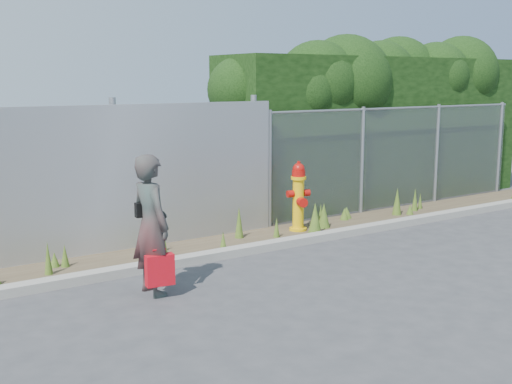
{
  "coord_description": "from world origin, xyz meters",
  "views": [
    {
      "loc": [
        -5.22,
        -5.98,
        2.57
      ],
      "look_at": [
        -0.3,
        1.4,
        1.0
      ],
      "focal_mm": 45.0,
      "sensor_mm": 36.0,
      "label": 1
    }
  ],
  "objects": [
    {
      "name": "black_shoulder_bag",
      "position": [
        -2.15,
        1.03,
        1.02
      ],
      "size": [
        0.23,
        0.1,
        0.18
      ],
      "rotation": [
        0.0,
        0.0,
        -0.08
      ],
      "color": "black"
    },
    {
      "name": "corrugated_fence",
      "position": [
        -3.25,
        3.01,
        1.1
      ],
      "size": [
        8.5,
        0.21,
        2.3
      ],
      "color": "#A6A8AD",
      "rests_on": "ground"
    },
    {
      "name": "hedge",
      "position": [
        4.47,
        3.98,
        2.0
      ],
      "size": [
        7.68,
        2.16,
        3.54
      ],
      "color": "black",
      "rests_on": "ground"
    },
    {
      "name": "woman",
      "position": [
        -2.13,
        0.92,
        0.85
      ],
      "size": [
        0.46,
        0.65,
        1.7
      ],
      "primitive_type": "imported",
      "rotation": [
        0.0,
        0.0,
        1.65
      ],
      "color": "#0D564E",
      "rests_on": "ground"
    },
    {
      "name": "red_tote_bag",
      "position": [
        -2.13,
        0.69,
        0.35
      ],
      "size": [
        0.34,
        0.12,
        0.44
      ],
      "rotation": [
        0.0,
        0.0,
        -0.12
      ],
      "color": "red"
    },
    {
      "name": "ground",
      "position": [
        0.0,
        0.0,
        0.0
      ],
      "size": [
        80.0,
        80.0,
        0.0
      ],
      "primitive_type": "plane",
      "color": "#39383B",
      "rests_on": "ground"
    },
    {
      "name": "chainlink_fence",
      "position": [
        4.25,
        3.0,
        1.03
      ],
      "size": [
        6.5,
        0.07,
        2.05
      ],
      "color": "gray",
      "rests_on": "ground"
    },
    {
      "name": "weed_strip",
      "position": [
        0.36,
        2.4,
        0.11
      ],
      "size": [
        16.0,
        1.26,
        0.55
      ],
      "color": "#483A29",
      "rests_on": "ground"
    },
    {
      "name": "curb",
      "position": [
        0.0,
        1.8,
        0.06
      ],
      "size": [
        16.0,
        0.22,
        0.12
      ],
      "primitive_type": "cube",
      "color": "gray",
      "rests_on": "ground"
    },
    {
      "name": "fire_hydrant",
      "position": [
        1.29,
        2.49,
        0.58
      ],
      "size": [
        0.4,
        0.36,
        1.21
      ],
      "rotation": [
        0.0,
        0.0,
        -0.22
      ],
      "color": "yellow",
      "rests_on": "ground"
    }
  ]
}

